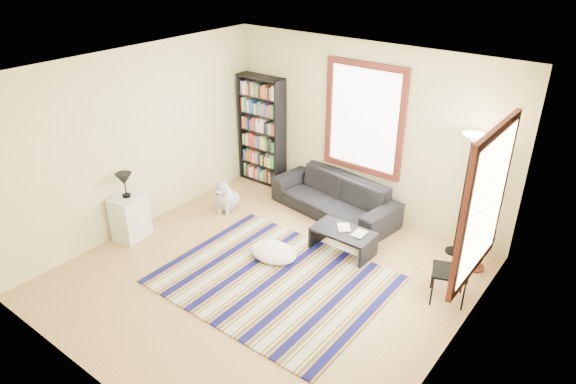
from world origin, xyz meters
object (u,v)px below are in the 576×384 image
Objects in this scene: bookshelf at (262,131)px; dog at (227,194)px; white_cabinet at (130,217)px; coffee_table at (343,241)px; side_table at (477,251)px; folding_chair at (450,271)px; sofa at (335,197)px; floor_cushion at (274,252)px; floor_lamp at (463,196)px.

dog is at bearing -78.00° from bookshelf.
dog is (0.57, 1.54, -0.05)m from white_cabinet.
coffee_table is 1.87m from side_table.
coffee_table is at bearing 153.62° from folding_chair.
coffee_table is at bearing -24.76° from bookshelf.
white_cabinet reaches higher than sofa.
floor_cushion is at bearing 172.75° from folding_chair.
coffee_table is 1.52× the size of dog.
white_cabinet is (-0.30, -2.79, -0.65)m from bookshelf.
coffee_table is (0.72, -0.89, -0.14)m from sofa.
bookshelf is at bearing 177.45° from floor_lamp.
coffee_table is at bearing 46.49° from floor_cushion.
white_cabinet is at bearing -151.77° from side_table.
side_table is (1.69, 0.78, 0.09)m from coffee_table.
white_cabinet reaches higher than side_table.
coffee_table is 1.03m from floor_cushion.
white_cabinet reaches higher than floor_cushion.
floor_lamp is at bearing 36.88° from coffee_table.
white_cabinet is (-2.81, -1.63, 0.17)m from coffee_table.
folding_chair reaches higher than sofa.
floor_lamp reaches higher than sofa.
dog reaches higher than side_table.
side_table is 0.77× the size of white_cabinet.
floor_cushion is 1.04× the size of white_cabinet.
coffee_table is 2.24m from dog.
side_table reaches higher than floor_cushion.
floor_cushion is 2.46m from folding_chair.
white_cabinet reaches higher than dog.
coffee_table is at bearing -42.40° from sofa.
floor_cushion is 2.85m from side_table.
bookshelf is at bearing 74.60° from white_cabinet.
white_cabinet is 1.18× the size of dog.
sofa is at bearing 134.86° from folding_chair.
sofa is 1.17× the size of floor_lamp.
floor_cushion is (-0.71, -0.75, -0.09)m from coffee_table.
folding_chair is at bearing 14.80° from floor_cushion.
bookshelf is 2.88m from white_cabinet.
floor_cushion is (0.02, -1.63, -0.23)m from sofa.
sofa reaches higher than coffee_table.
dog is at bearing 156.91° from floor_cushion.
floor_lamp is 3.44× the size of side_table.
side_table is 0.63× the size of folding_chair.
bookshelf reaches higher than white_cabinet.
coffee_table is at bearing -155.17° from side_table.
dog is (-1.52, -0.98, -0.02)m from sofa.
floor_cushion is at bearing -46.62° from bookshelf.
bookshelf is 3.37× the size of dog.
side_table is at bearing 5.89° from sofa.
sofa is at bearing 177.59° from side_table.
bookshelf is 2.77m from floor_cushion.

